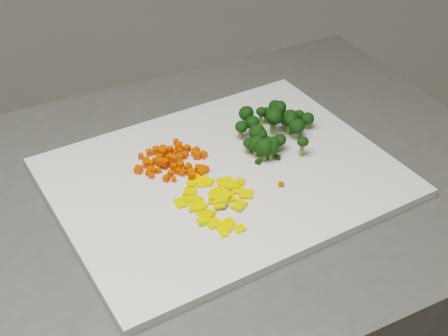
{
  "coord_description": "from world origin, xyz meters",
  "views": [
    {
      "loc": [
        0.27,
        -0.15,
        1.44
      ],
      "look_at": [
        0.34,
        0.54,
        0.92
      ],
      "focal_mm": 50.0,
      "sensor_mm": 36.0,
      "label": 1
    }
  ],
  "objects": [
    {
      "name": "carrot_cube_16",
      "position": [
        0.27,
        0.53,
        0.92
      ],
      "size": [
        0.01,
        0.01,
        0.01
      ],
      "primitive_type": "cube",
      "rotation": [
        0.0,
        0.0,
        3.03
      ],
      "color": "#E23302",
      "rests_on": "carrot_pile"
    },
    {
      "name": "pepper_chunk_2",
      "position": [
        0.3,
        0.52,
        0.91
      ],
      "size": [
        0.01,
        0.01,
        0.0
      ],
      "primitive_type": "cube",
      "rotation": [
        0.04,
        0.07,
        1.52
      ],
      "color": "#E9B90C",
      "rests_on": "pepper_pile"
    },
    {
      "name": "pepper_chunk_1",
      "position": [
        0.35,
        0.46,
        0.91
      ],
      "size": [
        0.03,
        0.03,
        0.01
      ],
      "primitive_type": "cube",
      "rotation": [
        -0.12,
        0.07,
        0.93
      ],
      "color": "#E9B90C",
      "rests_on": "pepper_pile"
    },
    {
      "name": "carrot_cube_39",
      "position": [
        0.28,
        0.57,
        0.92
      ],
      "size": [
        0.01,
        0.01,
        0.01
      ],
      "primitive_type": "cube",
      "rotation": [
        0.0,
        0.0,
        3.12
      ],
      "color": "#E23302",
      "rests_on": "carrot_pile"
    },
    {
      "name": "pepper_chunk_25",
      "position": [
        0.33,
        0.48,
        0.92
      ],
      "size": [
        0.02,
        0.02,
        0.01
      ],
      "primitive_type": "cube",
      "rotation": [
        0.03,
        -0.13,
        1.27
      ],
      "color": "#E9B90C",
      "rests_on": "pepper_pile"
    },
    {
      "name": "carrot_cube_58",
      "position": [
        0.26,
        0.59,
        0.92
      ],
      "size": [
        0.01,
        0.01,
        0.01
      ],
      "primitive_type": "cube",
      "rotation": [
        0.0,
        0.0,
        0.4
      ],
      "color": "#E23302",
      "rests_on": "carrot_pile"
    },
    {
      "name": "carrot_cube_38",
      "position": [
        0.23,
        0.57,
        0.92
      ],
      "size": [
        0.01,
        0.01,
        0.01
      ],
      "primitive_type": "cube",
      "rotation": [
        0.0,
        0.0,
        2.75
      ],
      "color": "#E23302",
      "rests_on": "carrot_pile"
    },
    {
      "name": "pepper_chunk_5",
      "position": [
        0.31,
        0.53,
        0.91
      ],
      "size": [
        0.02,
        0.02,
        0.01
      ],
      "primitive_type": "cube",
      "rotation": [
        0.02,
        -0.11,
        1.31
      ],
      "color": "#E9B90C",
      "rests_on": "pepper_pile"
    },
    {
      "name": "carrot_cube_52",
      "position": [
        0.24,
        0.54,
        0.92
      ],
      "size": [
        0.01,
        0.01,
        0.01
      ],
      "primitive_type": "cube",
      "rotation": [
        0.0,
        0.0,
        2.53
      ],
      "color": "#E23302",
      "rests_on": "carrot_pile"
    },
    {
      "name": "carrot_cube_12",
      "position": [
        0.31,
        0.59,
        0.92
      ],
      "size": [
        0.01,
        0.01,
        0.01
      ],
      "primitive_type": "cube",
      "rotation": [
        0.0,
        0.0,
        2.23
      ],
      "color": "#E23302",
      "rests_on": "carrot_pile"
    },
    {
      "name": "carrot_cube_18",
      "position": [
        0.29,
        0.55,
        0.92
      ],
      "size": [
        0.01,
        0.01,
        0.01
      ],
      "primitive_type": "cube",
      "rotation": [
        0.0,
        0.0,
        3.04
      ],
      "color": "#E23302",
      "rests_on": "carrot_pile"
    },
    {
      "name": "carrot_cube_43",
      "position": [
        0.31,
        0.58,
        0.92
      ],
      "size": [
        0.01,
        0.01,
        0.01
      ],
      "primitive_type": "cube",
      "rotation": [
        0.0,
        0.0,
        1.62
      ],
      "color": "#E23302",
      "rests_on": "carrot_pile"
    },
    {
      "name": "carrot_cube_68",
      "position": [
        0.26,
        0.58,
        0.93
      ],
      "size": [
        0.01,
        0.01,
        0.01
      ],
      "primitive_type": "cube",
      "rotation": [
        0.0,
        0.0,
        2.92
      ],
      "color": "#E23302",
      "rests_on": "carrot_pile"
    },
    {
      "name": "pepper_chunk_21",
      "position": [
        0.34,
        0.52,
        0.91
      ],
      "size": [
        0.02,
        0.02,
        0.01
      ],
      "primitive_type": "cube",
      "rotation": [
        -0.13,
        -0.11,
        0.13
      ],
      "color": "#E9B90C",
      "rests_on": "pepper_pile"
    },
    {
      "name": "carrot_cube_0",
      "position": [
        0.31,
        0.54,
        0.92
      ],
      "size": [
        0.01,
        0.01,
        0.01
      ],
      "primitive_type": "cube",
      "rotation": [
        0.0,
        0.0,
        2.22
      ],
      "color": "#E23302",
      "rests_on": "carrot_pile"
    },
    {
      "name": "carrot_cube_27",
      "position": [
        0.26,
        0.53,
        0.92
      ],
      "size": [
        0.01,
        0.01,
        0.01
      ],
      "primitive_type": "cube",
      "rotation": [
        0.0,
        0.0,
        0.93
      ],
      "color": "#E23302",
      "rests_on": "carrot_pile"
    },
    {
      "name": "carrot_cube_8",
      "position": [
        0.26,
        0.56,
        0.92
      ],
      "size": [
        0.01,
        0.01,
        0.01
      ],
      "primitive_type": "cube",
      "rotation": [
        0.0,
        0.0,
        2.39
      ],
      "color": "#E23302",
      "rests_on": "carrot_pile"
    },
    {
      "name": "stray_bit_6",
      "position": [
        0.42,
        0.57,
        0.91
      ],
      "size": [
        0.01,
        0.01,
        0.0
      ],
      "primitive_type": "cube",
      "rotation": [
        0.0,
        0.0,
        2.58
      ],
      "color": "#E23302",
      "rests_on": "cutting_board"
    },
    {
      "name": "broccoli_floret_13",
      "position": [
        0.41,
        0.56,
        0.93
      ],
      "size": [
        0.03,
        0.03,
        0.03
      ],
      "primitive_type": null,
      "color": "black",
      "rests_on": "broccoli_pile"
    },
    {
      "name": "pepper_chunk_27",
      "position": [
        0.33,
        0.48,
        0.92
      ],
      "size": [
        0.02,
        0.02,
        0.01
      ],
      "primitive_type": "cube",
      "rotation": [
        -0.07,
        -0.11,
        2.71
      ],
      "color": "#E9B90C",
      "rests_on": "pepper_pile"
    },
    {
      "name": "broccoli_floret_16",
      "position": [
        0.4,
        0.59,
        0.93
      ],
      "size": [
        0.03,
        0.03,
        0.03
      ],
      "primitive_type": null,
      "color": "black",
      "rests_on": "broccoli_pile"
    },
    {
      "name": "broccoli_floret_17",
      "position": [
        0.46,
        0.57,
        0.93
      ],
      "size": [
        0.02,
        0.02,
        0.03
      ],
      "primitive_type": null,
      "color": "black",
      "rests_on": "broccoli_pile"
    },
    {
      "name": "stray_bit_1",
      "position": [
        0.27,
        0.58,
        0.91
      ],
      "size": [
        0.01,
        0.01,
        0.01
      ],
      "primitive_type": "cube",
      "rotation": [
        0.0,
        0.0,
        0.78
      ],
      "color": "black",
      "rests_on": "cutting_board"
    },
    {
      "name": "broccoli_floret_4",
      "position": [
        0.4,
        0.59,
        0.93
      ],
      "size": [
        0.03,
        0.03,
        0.04
      ],
      "primitive_type": null,
      "color": "black",
      "rests_on": "broccoli_pile"
    },
    {
      "name": "carrot_cube_41",
      "position": [
        0.28,
        0.59,
        0.92
      ],
      "size": [
        0.01,
        0.01,
        0.01
      ],
      "primitive_type": "cube",
      "rotation": [
        0.0,
        0.0,
        1.4
      ],
      "color": "#E23302",
      "rests_on": "carrot_pile"
    },
    {
      "name": "carrot_cube_24",
      "position": [
        0.27,
        0.55,
        0.92
      ],
      "size": [
        0.01,
        0.01,
        0.01
      ],
      "primitive_type": "cube",
      "rotation": [
        0.0,
        0.0,
        2.7
      ],
      "color": "#E23302",
      "rests_on": "carrot_pile"
    },
    {
      "name": "carrot_cube_61",
      "position": [
        0.29,
        0.54,
        0.92
      ],
      "size": [
        0.01,
        0.01,
        0.01
      ],
      "primitive_type": "cube",
      "rotation": [
        0.0,
        0.0,
        0.64
      ],
      "color": "#E23302",
      "rests_on": "carrot_pile"
    },
    {
      "name": "broccoli_floret_18",
      "position": [
        0.39,
        0.65,
        0.93
      ],
      "size": [
        0.03,
        0.03,
        0.03
      ],
      "primitive_type": null,
      "color": "black",
      "rests_on": "broccoli_pile"
    },
    {
      "name": "pepper_chunk_10",
      "position": [
        0.33,
        0.5,
        0.91
      ],
      "size": [
        0.02,
        0.02,
        0.01
      ],
      "primitive_type": "cube",
      "rotation": [
        0.15,
        -0.05,
        0.81
      ],
      "color": "#E9B90C",
      "rests_on": "pepper_pile"
    },
    {
      "name": "broccoli_floret_0",
      "position": [
        0.39,
        0.58,
        0.93
      ],
      "size": [
        0.03,
        0.03,
        0.03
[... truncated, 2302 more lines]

